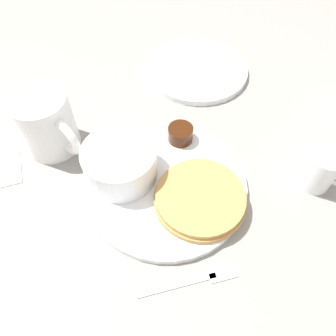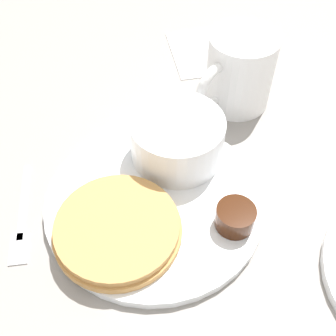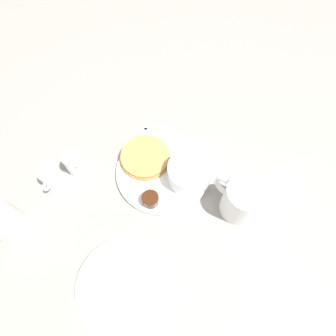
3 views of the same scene
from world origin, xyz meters
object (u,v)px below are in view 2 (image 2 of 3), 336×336
(bowl, at_px, (177,138))
(fork, at_px, (22,222))
(plate, at_px, (155,201))
(coffee_mug, at_px, (238,72))

(bowl, bearing_deg, fork, -60.60)
(plate, bearing_deg, bowl, 159.96)
(plate, distance_m, bowl, 0.08)
(coffee_mug, relative_size, fork, 0.77)
(plate, bearing_deg, fork, -78.69)
(fork, bearing_deg, coffee_mug, 130.03)
(coffee_mug, xyz_separation_m, fork, (0.21, -0.25, -0.05))
(bowl, height_order, fork, bowl)
(fork, bearing_deg, bowl, 119.40)
(bowl, distance_m, fork, 0.20)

